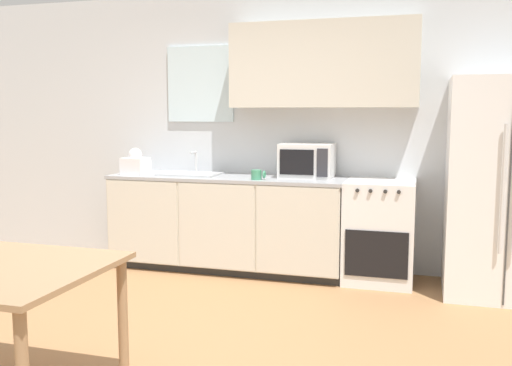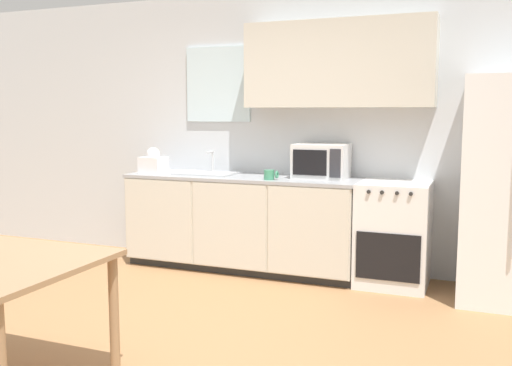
{
  "view_description": "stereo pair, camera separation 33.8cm",
  "coord_description": "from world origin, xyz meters",
  "px_view_note": "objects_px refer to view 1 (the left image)",
  "views": [
    {
      "loc": [
        1.59,
        -3.09,
        1.53
      ],
      "look_at": [
        0.5,
        0.59,
        1.05
      ],
      "focal_mm": 40.0,
      "sensor_mm": 36.0,
      "label": 1
    },
    {
      "loc": [
        1.91,
        -2.98,
        1.53
      ],
      "look_at": [
        0.5,
        0.59,
        1.05
      ],
      "focal_mm": 40.0,
      "sensor_mm": 36.0,
      "label": 2
    }
  ],
  "objects_px": {
    "microwave": "(307,161)",
    "coffee_mug": "(257,175)",
    "refrigerator": "(503,188)",
    "oven_range": "(379,232)"
  },
  "relations": [
    {
      "from": "microwave",
      "to": "oven_range",
      "type": "bearing_deg",
      "value": -6.9
    },
    {
      "from": "microwave",
      "to": "coffee_mug",
      "type": "distance_m",
      "value": 0.51
    },
    {
      "from": "coffee_mug",
      "to": "refrigerator",
      "type": "bearing_deg",
      "value": 3.25
    },
    {
      "from": "microwave",
      "to": "coffee_mug",
      "type": "relative_size",
      "value": 3.69
    },
    {
      "from": "microwave",
      "to": "coffee_mug",
      "type": "xyz_separation_m",
      "value": [
        -0.4,
        -0.29,
        -0.11
      ]
    },
    {
      "from": "oven_range",
      "to": "refrigerator",
      "type": "relative_size",
      "value": 0.51
    },
    {
      "from": "oven_range",
      "to": "microwave",
      "type": "bearing_deg",
      "value": 173.1
    },
    {
      "from": "microwave",
      "to": "refrigerator",
      "type": "bearing_deg",
      "value": -5.82
    },
    {
      "from": "oven_range",
      "to": "refrigerator",
      "type": "distance_m",
      "value": 1.1
    },
    {
      "from": "oven_range",
      "to": "coffee_mug",
      "type": "height_order",
      "value": "coffee_mug"
    }
  ]
}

